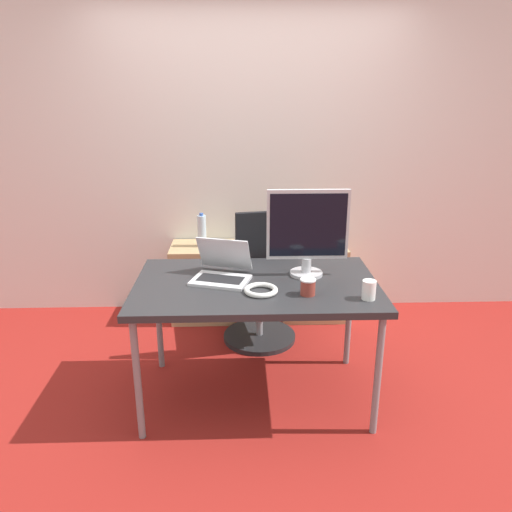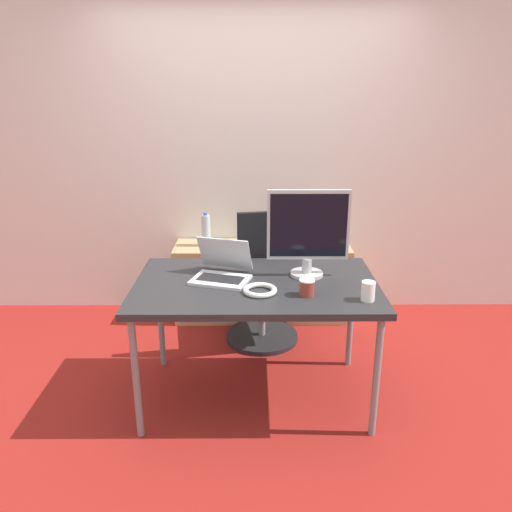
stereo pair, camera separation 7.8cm
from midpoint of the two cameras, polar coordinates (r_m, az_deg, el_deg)
name	(u,v)px [view 1 (the left image)]	position (r m, az deg, el deg)	size (l,w,h in m)	color
ground_plane	(256,395)	(3.31, -0.68, -15.63)	(14.00, 14.00, 0.00)	maroon
wall_back	(250,160)	(4.19, -1.18, 10.95)	(10.00, 0.05, 2.60)	silver
desk	(256,291)	(2.96, -0.73, -4.00)	(1.43, 0.87, 0.78)	#28282B
office_chair	(262,294)	(3.72, 0.04, -4.34)	(0.56, 0.59, 1.08)	#232326
cabinet_left	(204,282)	(4.22, -6.52, -2.95)	(0.52, 0.41, 0.63)	tan
cabinet_right	(313,280)	(4.25, 5.97, -2.80)	(0.52, 0.41, 0.63)	tan
water_bottle	(202,231)	(4.08, -6.75, 2.89)	(0.07, 0.07, 0.28)	silver
laptop_center	(222,271)	(3.00, -4.67, -1.71)	(0.38, 0.41, 0.23)	silver
monitor	(308,232)	(2.98, 5.17, 2.80)	(0.49, 0.20, 0.53)	#B7B7BC
coffee_cup_white	(369,290)	(2.76, 11.99, -3.82)	(0.07, 0.07, 0.11)	white
coffee_cup_brown	(308,287)	(2.77, 5.15, -3.54)	(0.09, 0.09, 0.09)	maroon
cable_coil	(261,290)	(2.80, -0.23, -3.92)	(0.19, 0.19, 0.03)	white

